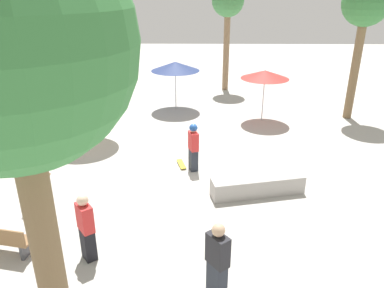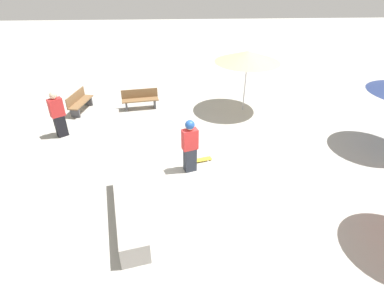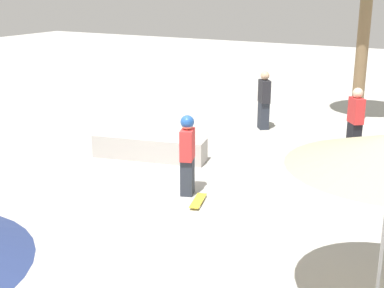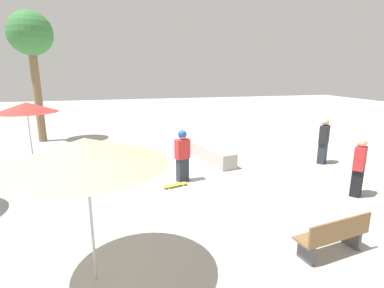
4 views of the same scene
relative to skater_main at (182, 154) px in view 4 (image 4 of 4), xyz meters
The scene contains 10 objects.
ground_plane 1.29m from the skater_main, 135.43° to the right, with size 60.00×60.00×0.00m, color #B2AFA8.
skater_main is the anchor object (origin of this frame).
skateboard 1.05m from the skater_main, 37.73° to the right, with size 0.40×0.82×0.07m.
concrete_ledge 2.69m from the skater_main, 141.43° to the left, with size 3.01×1.27×0.58m.
bench_near 5.23m from the skater_main, 22.58° to the left, with size 0.69×1.65×0.85m.
shade_umbrella_tan 5.28m from the skater_main, 30.14° to the right, with size 2.69×2.69×2.58m.
shade_umbrella_red 6.36m from the skater_main, 121.44° to the right, with size 2.25×2.25×2.45m.
palm_tree_far_back 10.45m from the skater_main, 142.30° to the right, with size 2.11×2.11×6.44m.
bystander_watching 5.31m from the skater_main, 62.59° to the left, with size 0.50×0.54×1.76m.
bystander_far 5.87m from the skater_main, 95.59° to the left, with size 0.52×0.56×1.80m.
Camera 4 is at (9.90, -1.42, 3.61)m, focal length 28.00 mm.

